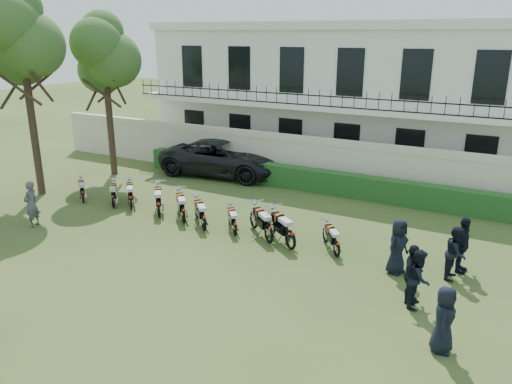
# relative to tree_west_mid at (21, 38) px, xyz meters

# --- Properties ---
(ground) EXTENTS (100.00, 100.00, 0.00)m
(ground) POSITION_rel_tree_west_mid_xyz_m (9.46, -1.00, -6.67)
(ground) COLOR #304B1E
(ground) RESTS_ON ground
(perimeter_wall) EXTENTS (30.00, 0.35, 2.30)m
(perimeter_wall) POSITION_rel_tree_west_mid_xyz_m (9.46, 7.00, -5.50)
(perimeter_wall) COLOR beige
(perimeter_wall) RESTS_ON ground
(hedge) EXTENTS (18.00, 0.60, 1.00)m
(hedge) POSITION_rel_tree_west_mid_xyz_m (10.46, 6.20, -6.17)
(hedge) COLOR #19461B
(hedge) RESTS_ON ground
(building) EXTENTS (20.40, 9.60, 7.40)m
(building) POSITION_rel_tree_west_mid_xyz_m (9.46, 12.96, -2.96)
(building) COLOR silver
(building) RESTS_ON ground
(tree_west_mid) EXTENTS (3.40, 3.20, 8.82)m
(tree_west_mid) POSITION_rel_tree_west_mid_xyz_m (0.00, 0.00, 0.00)
(tree_west_mid) COLOR #473323
(tree_west_mid) RESTS_ON ground
(tree_west_near) EXTENTS (3.40, 3.20, 7.90)m
(tree_west_near) POSITION_rel_tree_west_mid_xyz_m (0.50, 4.00, -0.78)
(tree_west_near) COLOR #473323
(tree_west_near) RESTS_ON ground
(motorcycle_0) EXTENTS (1.37, 1.19, 0.94)m
(motorcycle_0) POSITION_rel_tree_west_mid_xyz_m (2.61, -0.06, -6.23)
(motorcycle_0) COLOR black
(motorcycle_0) RESTS_ON ground
(motorcycle_1) EXTENTS (1.21, 1.39, 0.96)m
(motorcycle_1) POSITION_rel_tree_west_mid_xyz_m (4.18, 0.09, -6.23)
(motorcycle_1) COLOR black
(motorcycle_1) RESTS_ON ground
(motorcycle_2) EXTENTS (1.40, 1.48, 1.06)m
(motorcycle_2) POSITION_rel_tree_west_mid_xyz_m (4.98, 0.26, -6.18)
(motorcycle_2) COLOR black
(motorcycle_2) RESTS_ON ground
(motorcycle_3) EXTENTS (1.39, 1.66, 1.13)m
(motorcycle_3) POSITION_rel_tree_west_mid_xyz_m (6.54, 0.09, -6.15)
(motorcycle_3) COLOR black
(motorcycle_3) RESTS_ON ground
(motorcycle_4) EXTENTS (1.45, 1.51, 1.09)m
(motorcycle_4) POSITION_rel_tree_west_mid_xyz_m (7.77, 0.01, -6.17)
(motorcycle_4) COLOR black
(motorcycle_4) RESTS_ON ground
(motorcycle_5) EXTENTS (1.45, 1.41, 1.05)m
(motorcycle_5) POSITION_rel_tree_west_mid_xyz_m (8.85, -0.22, -6.18)
(motorcycle_5) COLOR black
(motorcycle_5) RESTS_ON ground
(motorcycle_6) EXTENTS (1.16, 1.34, 0.92)m
(motorcycle_6) POSITION_rel_tree_west_mid_xyz_m (10.07, -0.08, -6.24)
(motorcycle_6) COLOR black
(motorcycle_6) RESTS_ON ground
(motorcycle_7) EXTENTS (1.65, 1.41, 1.13)m
(motorcycle_7) POSITION_rel_tree_west_mid_xyz_m (11.40, -0.05, -6.15)
(motorcycle_7) COLOR black
(motorcycle_7) RESTS_ON ground
(motorcycle_8) EXTENTS (1.76, 1.37, 1.16)m
(motorcycle_8) POSITION_rel_tree_west_mid_xyz_m (12.28, -0.21, -6.13)
(motorcycle_8) COLOR black
(motorcycle_8) RESTS_ON ground
(motorcycle_9) EXTENTS (1.13, 1.40, 0.94)m
(motorcycle_9) POSITION_rel_tree_west_mid_xyz_m (13.81, -0.01, -6.24)
(motorcycle_9) COLOR black
(motorcycle_9) RESTS_ON ground
(suv) EXTENTS (6.59, 3.62, 1.75)m
(suv) POSITION_rel_tree_west_mid_xyz_m (5.43, 6.54, -5.79)
(suv) COLOR black
(suv) RESTS_ON ground
(inspector) EXTENTS (0.53, 0.70, 1.72)m
(inspector) POSITION_rel_tree_west_mid_xyz_m (3.02, -2.83, -5.81)
(inspector) COLOR #56565B
(inspector) RESTS_ON ground
(officer_0) EXTENTS (0.56, 0.81, 1.58)m
(officer_0) POSITION_rel_tree_west_mid_xyz_m (17.56, -3.54, -5.88)
(officer_0) COLOR black
(officer_0) RESTS_ON ground
(officer_1) EXTENTS (0.64, 0.80, 1.59)m
(officer_1) POSITION_rel_tree_west_mid_xyz_m (16.67, -1.81, -5.88)
(officer_1) COLOR black
(officer_1) RESTS_ON ground
(officer_2) EXTENTS (0.41, 0.97, 1.64)m
(officer_2) POSITION_rel_tree_west_mid_xyz_m (16.46, -1.72, -5.85)
(officer_2) COLOR black
(officer_2) RESTS_ON ground
(officer_3) EXTENTS (0.78, 0.96, 1.69)m
(officer_3) POSITION_rel_tree_west_mid_xyz_m (15.72, -0.16, -5.82)
(officer_3) COLOR black
(officer_3) RESTS_ON ground
(officer_4) EXTENTS (0.64, 0.80, 1.59)m
(officer_4) POSITION_rel_tree_west_mid_xyz_m (17.28, 0.31, -5.87)
(officer_4) COLOR black
(officer_4) RESTS_ON ground
(officer_5) EXTENTS (0.53, 1.05, 1.73)m
(officer_5) POSITION_rel_tree_west_mid_xyz_m (17.39, 0.82, -5.81)
(officer_5) COLOR black
(officer_5) RESTS_ON ground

